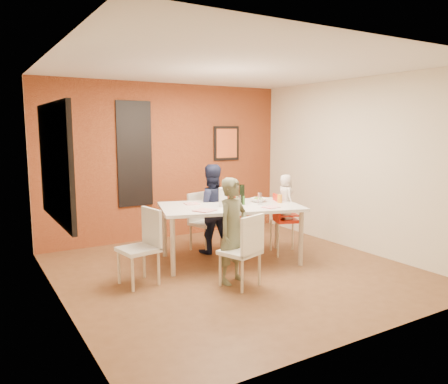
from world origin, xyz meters
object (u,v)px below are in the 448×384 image
high_chair (283,218)px  child_far (211,209)px  dining_table (230,210)px  toddler (285,197)px  paper_towel_roll (223,197)px  child_near (233,231)px  chair_left (144,242)px  chair_near (245,247)px  wine_bottle (242,195)px  chair_far (202,218)px

high_chair → child_far: (-0.92, 0.64, 0.13)m
dining_table → high_chair: size_ratio=2.38×
toddler → dining_table: bearing=92.4°
paper_towel_roll → child_far: bearing=77.8°
child_near → paper_towel_roll: (0.30, 0.74, 0.30)m
chair_left → toddler: size_ratio=1.37×
chair_near → high_chair: high_chair is taller
dining_table → child_far: bearing=92.3°
wine_bottle → chair_far: bearing=104.8°
dining_table → toddler: (0.92, -0.12, 0.14)m
child_near → child_far: size_ratio=0.96×
chair_left → paper_towel_roll: paper_towel_roll is taller
dining_table → paper_towel_roll: size_ratio=8.25×
chair_near → toddler: size_ratio=1.32×
child_far → dining_table: bearing=108.8°
child_far → child_near: bearing=88.8°
child_near → toddler: child_near is taller
dining_table → chair_near: bearing=-112.4°
dining_table → child_near: (-0.44, -0.78, -0.09)m
chair_far → chair_left: chair_left is taller
high_chair → child_near: size_ratio=0.70×
dining_table → child_far: 0.55m
chair_left → toddler: (2.32, 0.12, 0.37)m
chair_near → child_near: (-0.03, 0.24, 0.16)m
toddler → wine_bottle: (-0.75, 0.07, 0.08)m
chair_near → child_far: bearing=-122.8°
chair_near → paper_towel_roll: size_ratio=3.36×
chair_left → child_near: size_ratio=0.71×
chair_left → paper_towel_roll: bearing=90.0°
chair_near → dining_table: bearing=-130.9°
child_far → chair_near: bearing=92.2°
chair_far → chair_left: (-1.36, -1.01, 0.02)m
chair_left → toddler: bearing=84.2°
toddler → child_near: bearing=125.6°
dining_table → high_chair: high_chair is taller
child_far → wine_bottle: (0.19, -0.58, 0.28)m
paper_towel_roll → chair_near: bearing=-105.6°
chair_near → child_near: 0.29m
paper_towel_roll → toddler: bearing=-4.1°
chair_left → high_chair: chair_left is taller
wine_bottle → paper_towel_roll: 0.32m
high_chair → paper_towel_roll: bearing=106.4°
child_far → paper_towel_roll: child_far is taller
chair_near → child_far: size_ratio=0.65×
child_far → toddler: 1.16m
high_chair → paper_towel_roll: (-1.04, 0.06, 0.40)m
chair_near → chair_far: chair_far is taller
chair_left → child_far: (1.39, 0.78, 0.17)m
chair_near → paper_towel_roll: (0.27, 0.97, 0.46)m
high_chair → wine_bottle: 0.84m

